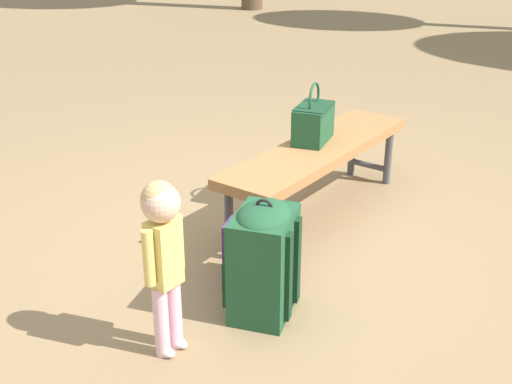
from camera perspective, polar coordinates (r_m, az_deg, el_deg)
name	(u,v)px	position (r m, az deg, el deg)	size (l,w,h in m)	color
ground_plane	(261,249)	(3.77, 0.39, -4.91)	(40.00, 40.00, 0.00)	#8C704C
park_bench	(318,154)	(4.05, 5.37, 3.23)	(1.60, 0.41, 0.45)	#9E6B3D
handbag	(313,121)	(4.07, 4.94, 6.07)	(0.36, 0.26, 0.37)	#1E4C2D
child_standing	(163,243)	(2.74, -7.98, -4.37)	(0.22, 0.16, 0.80)	#E5B2C6
backpack_large	(263,257)	(3.09, 0.64, -5.62)	(0.42, 0.37, 0.59)	#1E4C2D
backpack_small	(247,248)	(3.40, -0.76, -4.81)	(0.23, 0.26, 0.37)	#4C2D66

